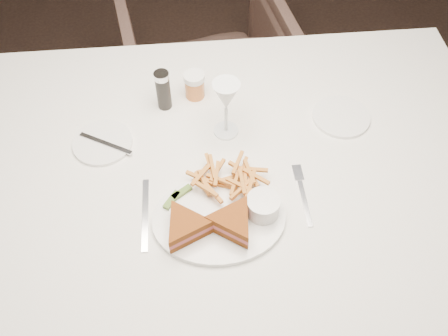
% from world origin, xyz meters
% --- Properties ---
extents(ground, '(5.00, 5.00, 0.00)m').
position_xyz_m(ground, '(0.00, 0.00, 0.00)').
color(ground, black).
rests_on(ground, ground).
extents(table, '(1.56, 1.08, 0.75)m').
position_xyz_m(table, '(0.03, -0.15, 0.38)').
color(table, white).
rests_on(table, ground).
extents(chair_far, '(0.73, 0.70, 0.69)m').
position_xyz_m(chair_far, '(0.08, 0.71, 0.34)').
color(chair_far, '#4A342D').
rests_on(chair_far, ground).
extents(table_setting, '(0.82, 0.61, 0.18)m').
position_xyz_m(table_setting, '(0.01, -0.22, 0.79)').
color(table_setting, white).
rests_on(table_setting, table).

